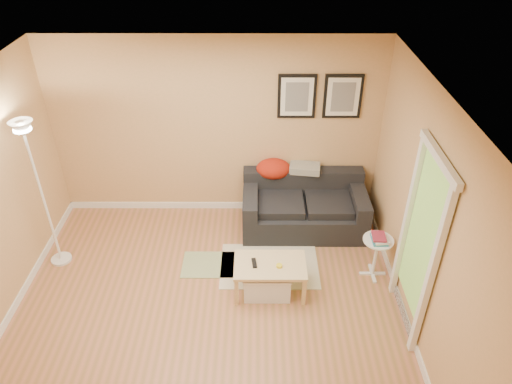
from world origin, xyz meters
TOP-DOWN VIEW (x-y plane):
  - floor at (0.00, 0.00)m, footprint 4.50×4.50m
  - ceiling at (0.00, 0.00)m, footprint 4.50×4.50m
  - wall_back at (0.00, 2.00)m, footprint 4.50×0.00m
  - wall_right at (2.25, 0.00)m, footprint 0.00×4.00m
  - baseboard_back at (0.00, 1.99)m, footprint 4.50×0.02m
  - baseboard_left at (-2.24, 0.00)m, footprint 0.02×4.00m
  - baseboard_right at (2.24, 0.00)m, footprint 0.02×4.00m
  - sofa at (1.22, 1.53)m, footprint 1.70×0.90m
  - red_throw at (0.79, 1.86)m, footprint 0.48×0.36m
  - plaid_throw at (1.23, 1.86)m, footprint 0.45×0.32m
  - framed_print_left at (1.08, 1.98)m, footprint 0.50×0.04m
  - framed_print_right at (1.68, 1.98)m, footprint 0.50×0.04m
  - area_rug at (0.72, 0.70)m, footprint 1.25×0.85m
  - green_runner at (-0.05, 0.72)m, footprint 0.70×0.50m
  - coffee_table at (0.72, 0.28)m, footprint 0.96×0.73m
  - remote_control at (0.53, 0.28)m, footprint 0.07×0.17m
  - tape_roll at (0.82, 0.23)m, footprint 0.07×0.07m
  - storage_bin at (0.68, 0.25)m, footprint 0.56×0.41m
  - side_table at (2.02, 0.55)m, footprint 0.37×0.37m
  - book_stack at (2.02, 0.54)m, footprint 0.19×0.25m
  - floor_lamp at (-2.00, 0.81)m, footprint 0.26×0.26m
  - doorway at (2.20, -0.15)m, footprint 0.12×1.01m

SIDE VIEW (x-z plane):
  - floor at x=0.00m, z-range 0.00..0.00m
  - area_rug at x=0.72m, z-range 0.00..0.01m
  - green_runner at x=-0.05m, z-range 0.00..0.01m
  - baseboard_back at x=0.00m, z-range 0.00..0.10m
  - baseboard_left at x=-2.24m, z-range 0.00..0.10m
  - baseboard_right at x=2.24m, z-range 0.00..0.10m
  - storage_bin at x=0.68m, z-range 0.00..0.35m
  - coffee_table at x=0.72m, z-range 0.00..0.42m
  - side_table at x=2.02m, z-range 0.00..0.56m
  - sofa at x=1.22m, z-range 0.00..0.75m
  - remote_control at x=0.53m, z-range 0.42..0.44m
  - tape_roll at x=0.82m, z-range 0.42..0.45m
  - book_stack at x=2.02m, z-range 0.56..0.64m
  - red_throw at x=0.79m, z-range 0.63..0.91m
  - plaid_throw at x=1.23m, z-range 0.73..0.83m
  - floor_lamp at x=-2.00m, z-range -0.05..1.94m
  - doorway at x=2.20m, z-range -0.04..2.09m
  - wall_back at x=0.00m, z-range -0.95..3.55m
  - wall_right at x=2.25m, z-range -0.70..3.30m
  - framed_print_left at x=1.08m, z-range 1.50..2.10m
  - framed_print_right at x=1.68m, z-range 1.50..2.10m
  - ceiling at x=0.00m, z-range 2.60..2.60m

